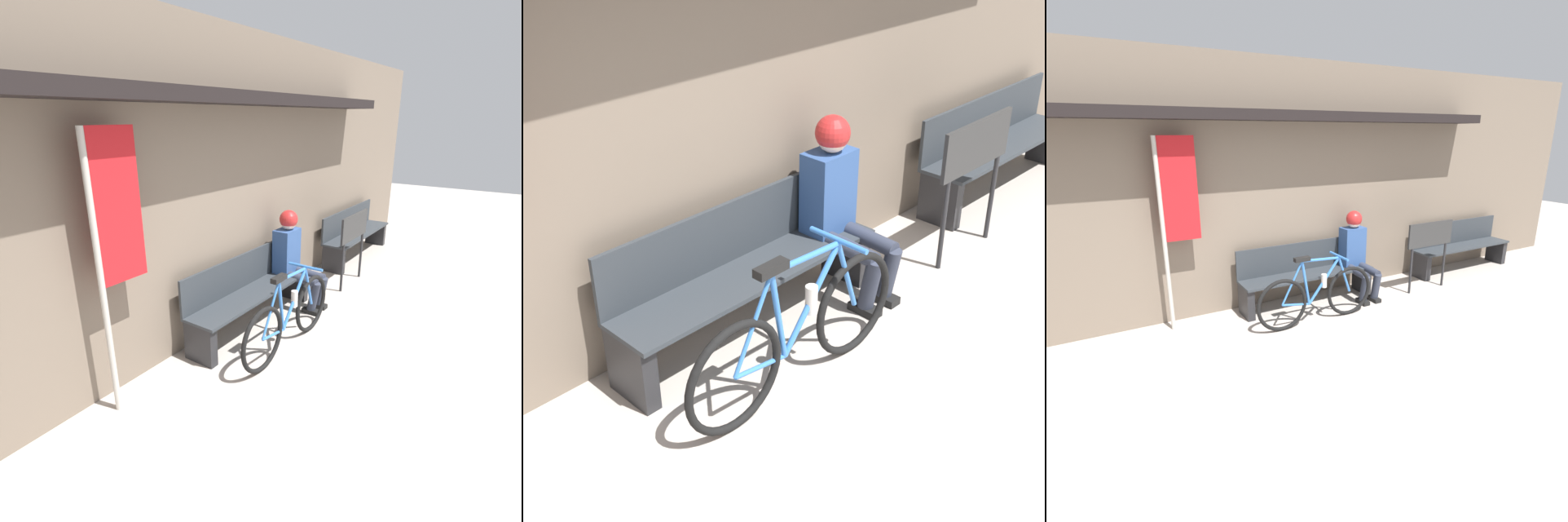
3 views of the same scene
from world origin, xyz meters
The scene contains 8 objects.
ground_plane centered at (0.00, 0.00, 0.00)m, with size 24.00×24.00×0.00m, color #ADA399.
storefront_wall centered at (0.00, 2.79, 1.66)m, with size 12.00×0.56×3.20m.
park_bench_near centered at (0.32, 2.49, 0.40)m, with size 1.94×0.42×0.84m.
bicycle centered at (0.12, 1.84, 0.36)m, with size 1.63×0.40×0.89m.
person_seated centered at (1.08, 2.37, 0.70)m, with size 0.34×0.66×1.24m.
park_bench_far centered at (3.37, 2.49, 0.41)m, with size 1.96×0.42×0.84m.
banner_pole centered at (-1.38, 2.52, 1.48)m, with size 0.45×0.05×2.27m.
signboard centered at (2.16, 2.01, 0.78)m, with size 0.84×0.04×1.05m.
Camera 1 is at (-3.14, -0.08, 2.33)m, focal length 28.00 mm.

